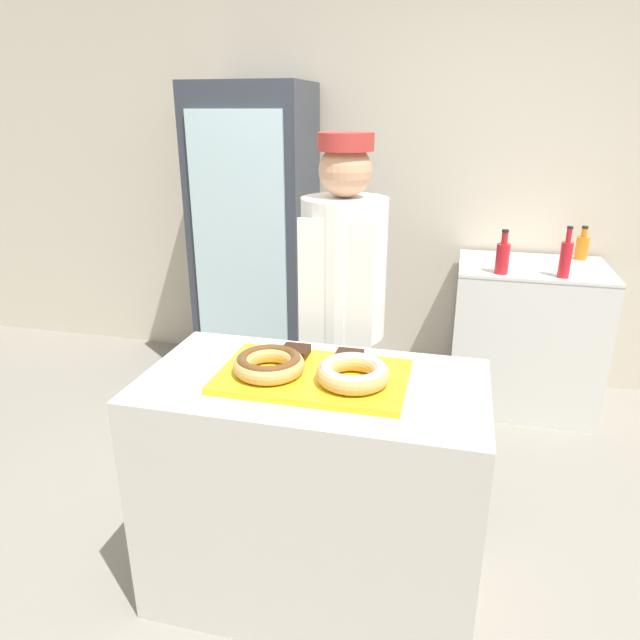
# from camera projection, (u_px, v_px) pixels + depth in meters

# --- Properties ---
(ground_plane) EXTENTS (14.00, 14.00, 0.00)m
(ground_plane) POSITION_uv_depth(u_px,v_px,m) (314.00, 583.00, 2.24)
(ground_plane) COLOR gray
(wall_back) EXTENTS (8.00, 0.06, 2.70)m
(wall_back) POSITION_uv_depth(u_px,v_px,m) (395.00, 174.00, 3.71)
(wall_back) COLOR beige
(wall_back) RESTS_ON ground_plane
(display_counter) EXTENTS (1.17, 0.63, 0.89)m
(display_counter) POSITION_uv_depth(u_px,v_px,m) (313.00, 489.00, 2.09)
(display_counter) COLOR beige
(display_counter) RESTS_ON ground_plane
(serving_tray) EXTENTS (0.63, 0.39, 0.02)m
(serving_tray) POSITION_uv_depth(u_px,v_px,m) (313.00, 376.00, 1.93)
(serving_tray) COLOR yellow
(serving_tray) RESTS_ON display_counter
(donut_chocolate_glaze) EXTENTS (0.24, 0.24, 0.07)m
(donut_chocolate_glaze) POSITION_uv_depth(u_px,v_px,m) (269.00, 363.00, 1.91)
(donut_chocolate_glaze) COLOR tan
(donut_chocolate_glaze) RESTS_ON serving_tray
(donut_light_glaze) EXTENTS (0.24, 0.24, 0.07)m
(donut_light_glaze) POSITION_uv_depth(u_px,v_px,m) (353.00, 372.00, 1.85)
(donut_light_glaze) COLOR tan
(donut_light_glaze) RESTS_ON serving_tray
(brownie_back_left) EXTENTS (0.09, 0.09, 0.03)m
(brownie_back_left) POSITION_uv_depth(u_px,v_px,m) (295.00, 352.00, 2.05)
(brownie_back_left) COLOR black
(brownie_back_left) RESTS_ON serving_tray
(brownie_back_right) EXTENTS (0.09, 0.09, 0.03)m
(brownie_back_right) POSITION_uv_depth(u_px,v_px,m) (349.00, 357.00, 2.01)
(brownie_back_right) COLOR black
(brownie_back_right) RESTS_ON serving_tray
(baker_person) EXTENTS (0.36, 0.36, 1.66)m
(baker_person) POSITION_uv_depth(u_px,v_px,m) (343.00, 318.00, 2.52)
(baker_person) COLOR #4C4C51
(baker_person) RESTS_ON ground_plane
(beverage_fridge) EXTENTS (0.71, 0.59, 1.90)m
(beverage_fridge) POSITION_uv_depth(u_px,v_px,m) (256.00, 240.00, 3.69)
(beverage_fridge) COLOR #333842
(beverage_fridge) RESTS_ON ground_plane
(chest_freezer) EXTENTS (0.85, 0.63, 0.89)m
(chest_freezer) POSITION_uv_depth(u_px,v_px,m) (524.00, 335.00, 3.49)
(chest_freezer) COLOR silver
(chest_freezer) RESTS_ON ground_plane
(bottle_orange) EXTENTS (0.07, 0.07, 0.20)m
(bottle_orange) POSITION_uv_depth(u_px,v_px,m) (582.00, 247.00, 3.44)
(bottle_orange) COLOR orange
(bottle_orange) RESTS_ON chest_freezer
(bottle_red) EXTENTS (0.07, 0.07, 0.25)m
(bottle_red) POSITION_uv_depth(u_px,v_px,m) (503.00, 257.00, 3.13)
(bottle_red) COLOR red
(bottle_red) RESTS_ON chest_freezer
(bottle_red_b) EXTENTS (0.06, 0.06, 0.28)m
(bottle_red_b) POSITION_uv_depth(u_px,v_px,m) (566.00, 258.00, 3.06)
(bottle_red_b) COLOR red
(bottle_red_b) RESTS_ON chest_freezer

